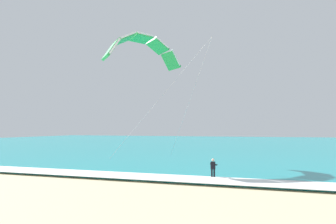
% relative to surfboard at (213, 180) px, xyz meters
% --- Properties ---
extents(sea, '(200.00, 120.00, 0.20)m').
position_rel_surfboard_xyz_m(sea, '(2.73, 57.56, 0.07)').
color(sea, teal).
rests_on(sea, ground).
extents(surf_foam, '(200.00, 3.17, 0.04)m').
position_rel_surfboard_xyz_m(surf_foam, '(2.73, -1.44, 0.19)').
color(surf_foam, white).
rests_on(surf_foam, sea).
extents(surfboard, '(0.63, 1.45, 0.09)m').
position_rel_surfboard_xyz_m(surfboard, '(0.00, 0.00, 0.00)').
color(surfboard, '#239EC6').
rests_on(surfboard, ground).
extents(kitesurfer, '(0.56, 0.56, 1.69)m').
position_rel_surfboard_xyz_m(kitesurfer, '(0.00, 0.02, 0.91)').
color(kitesurfer, black).
rests_on(kitesurfer, ground).
extents(kite_primary, '(11.30, 8.97, 12.84)m').
position_rel_surfboard_xyz_m(kite_primary, '(-8.38, 5.19, 12.67)').
color(kite_primary, green).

